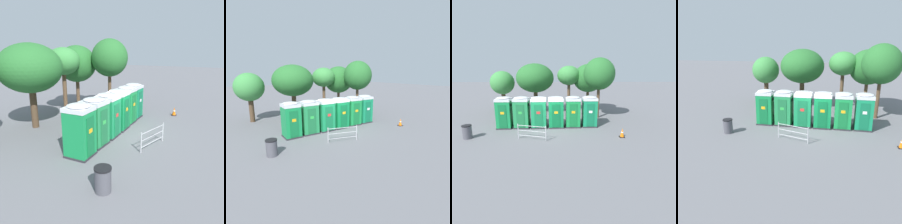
% 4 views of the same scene
% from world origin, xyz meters
% --- Properties ---
extents(ground_plane, '(120.00, 120.00, 0.00)m').
position_xyz_m(ground_plane, '(0.00, 0.00, 0.00)').
color(ground_plane, slate).
extents(portapotty_0, '(1.21, 1.23, 2.54)m').
position_xyz_m(portapotty_0, '(-3.48, 0.48, 1.28)').
color(portapotty_0, '#2D2D33').
rests_on(portapotty_0, ground).
extents(portapotty_1, '(1.24, 1.22, 2.54)m').
position_xyz_m(portapotty_1, '(-2.09, 0.54, 1.28)').
color(portapotty_1, '#2D2D33').
rests_on(portapotty_1, ground).
extents(portapotty_2, '(1.28, 1.24, 2.54)m').
position_xyz_m(portapotty_2, '(-0.70, 0.53, 1.28)').
color(portapotty_2, '#2D2D33').
rests_on(portapotty_2, ground).
extents(portapotty_3, '(1.26, 1.23, 2.54)m').
position_xyz_m(portapotty_3, '(0.69, 0.55, 1.28)').
color(portapotty_3, '#2D2D33').
rests_on(portapotty_3, ground).
extents(portapotty_4, '(1.19, 1.21, 2.54)m').
position_xyz_m(portapotty_4, '(2.08, 0.62, 1.28)').
color(portapotty_4, '#2D2D33').
rests_on(portapotty_4, ground).
extents(portapotty_5, '(1.19, 1.21, 2.54)m').
position_xyz_m(portapotty_5, '(3.47, 0.68, 1.28)').
color(portapotty_5, '#2D2D33').
rests_on(portapotty_5, ground).
extents(street_tree_0, '(3.93, 3.93, 5.30)m').
position_xyz_m(street_tree_0, '(-1.54, 5.44, 3.77)').
color(street_tree_0, '#4C3826').
rests_on(street_tree_0, ground).
extents(street_tree_1, '(2.62, 2.62, 4.53)m').
position_xyz_m(street_tree_1, '(-5.29, 6.44, 3.20)').
color(street_tree_1, '#4C3826').
rests_on(street_tree_1, ground).
extents(street_tree_2, '(2.52, 2.52, 5.08)m').
position_xyz_m(street_tree_2, '(2.05, 5.86, 3.99)').
color(street_tree_2, brown).
rests_on(street_tree_2, ground).
extents(street_tree_3, '(3.30, 3.30, 5.27)m').
position_xyz_m(street_tree_3, '(4.21, 6.21, 3.72)').
color(street_tree_3, brown).
rests_on(street_tree_3, ground).
extents(street_tree_4, '(2.95, 2.95, 5.75)m').
position_xyz_m(street_tree_4, '(4.76, 3.34, 4.23)').
color(street_tree_4, brown).
rests_on(street_tree_4, ground).
extents(trash_can, '(0.63, 0.63, 0.94)m').
position_xyz_m(trash_can, '(-5.38, -1.83, 0.48)').
color(trash_can, '#4C4C54').
rests_on(trash_can, ground).
extents(traffic_cone, '(0.36, 0.36, 0.64)m').
position_xyz_m(traffic_cone, '(5.34, -1.97, 0.31)').
color(traffic_cone, black).
rests_on(traffic_cone, ground).
extents(event_barrier, '(1.98, 0.60, 1.05)m').
position_xyz_m(event_barrier, '(-0.92, -2.22, 0.57)').
color(event_barrier, '#B7B7BC').
rests_on(event_barrier, ground).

